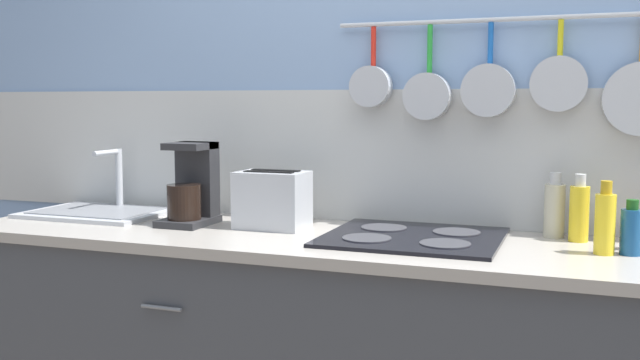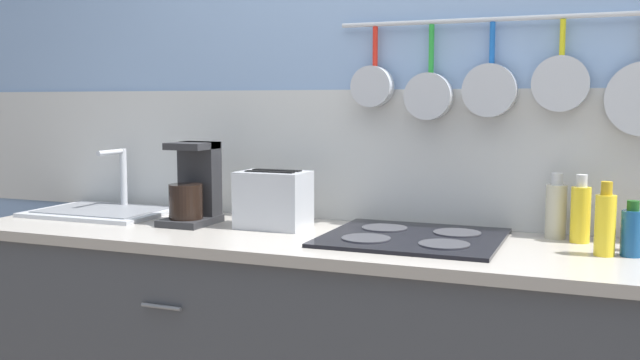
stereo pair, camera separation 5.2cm
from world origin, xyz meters
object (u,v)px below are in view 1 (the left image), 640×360
bottle_vinegar (579,212)px  bottle_sesame_oil (631,231)px  bottle_dish_soap (605,222)px  toaster (272,200)px  coffee_maker (192,189)px  bottle_olive_oil (554,209)px

bottle_vinegar → bottle_sesame_oil: bearing=-48.5°
bottle_dish_soap → bottle_sesame_oil: bearing=15.0°
bottle_vinegar → bottle_dish_soap: same height
toaster → bottle_vinegar: bottle_vinegar is taller
coffee_maker → bottle_dish_soap: size_ratio=1.38×
bottle_olive_oil → bottle_vinegar: 0.09m
bottle_vinegar → bottle_dish_soap: bearing=-68.4°
bottle_dish_soap → toaster: bearing=176.7°
bottle_vinegar → bottle_sesame_oil: (0.14, -0.16, -0.02)m
bottle_vinegar → bottle_sesame_oil: 0.21m
coffee_maker → bottle_olive_oil: 1.23m
bottle_sesame_oil → coffee_maker: bearing=179.0°
toaster → bottle_vinegar: bearing=6.7°
bottle_dish_soap → bottle_olive_oil: bearing=123.1°
bottle_olive_oil → toaster: bearing=-170.0°
bottle_olive_oil → bottle_dish_soap: size_ratio=0.99×
coffee_maker → bottle_dish_soap: bearing=-1.9°
bottle_vinegar → bottle_dish_soap: 0.19m
coffee_maker → bottle_sesame_oil: size_ratio=1.84×
bottle_dish_soap → bottle_vinegar: bearing=111.6°
bottle_olive_oil → coffee_maker: bearing=-171.7°
bottle_olive_oil → bottle_sesame_oil: size_ratio=1.32×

